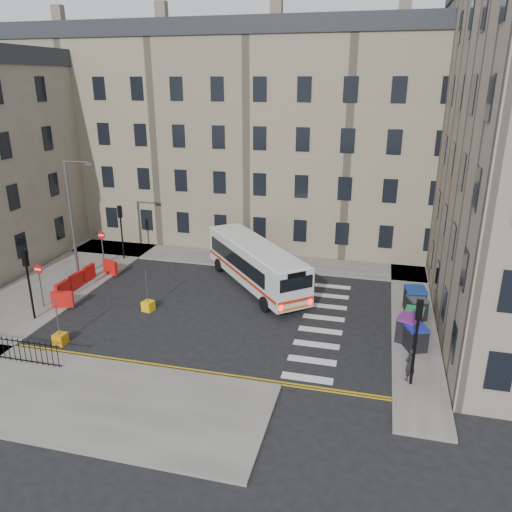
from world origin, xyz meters
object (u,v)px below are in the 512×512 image
at_px(wheelie_bin_b, 409,328).
at_px(bollard_yellow, 148,306).
at_px(wheelie_bin_a, 415,338).
at_px(wheelie_bin_d, 417,308).
at_px(pedestrian, 410,364).
at_px(bus, 255,263).
at_px(wheelie_bin_c, 414,320).
at_px(streetlamp, 72,219).
at_px(wheelie_bin_e, 415,300).
at_px(bollard_chevron, 60,339).

bearing_deg(wheelie_bin_b, bollard_yellow, -161.14).
bearing_deg(bollard_yellow, wheelie_bin_a, -3.95).
relative_size(wheelie_bin_d, pedestrian, 0.87).
bearing_deg(bus, wheelie_bin_c, -62.84).
xyz_separation_m(streetlamp, wheelie_bin_e, (22.05, 0.28, -3.46)).
bearing_deg(pedestrian, bus, -88.13).
bearing_deg(bollard_chevron, pedestrian, 2.64).
relative_size(bus, wheelie_bin_d, 7.03).
distance_m(streetlamp, wheelie_bin_d, 22.43).
height_order(wheelie_bin_b, wheelie_bin_d, wheelie_bin_b).
xyz_separation_m(bus, wheelie_bin_d, (10.14, -2.58, -0.89)).
xyz_separation_m(wheelie_bin_a, bollard_yellow, (-15.19, 1.05, -0.47)).
height_order(streetlamp, bollard_chevron, streetlamp).
height_order(wheelie_bin_d, bollard_yellow, wheelie_bin_d).
height_order(wheelie_bin_d, wheelie_bin_e, wheelie_bin_e).
bearing_deg(bollard_yellow, wheelie_bin_c, 3.83).
xyz_separation_m(bus, pedestrian, (9.52, -9.20, -0.73)).
distance_m(streetlamp, wheelie_bin_c, 22.30).
height_order(pedestrian, bollard_yellow, pedestrian).
relative_size(streetlamp, wheelie_bin_d, 5.92).
bearing_deg(wheelie_bin_c, wheelie_bin_e, 96.07).
relative_size(streetlamp, bus, 0.84).
bearing_deg(wheelie_bin_b, wheelie_bin_a, -49.24).
bearing_deg(wheelie_bin_b, wheelie_bin_d, 99.01).
bearing_deg(bollard_chevron, bollard_yellow, 61.09).
bearing_deg(streetlamp, wheelie_bin_d, -1.49).
distance_m(wheelie_bin_a, pedestrian, 2.99).
distance_m(streetlamp, wheelie_bin_a, 22.59).
bearing_deg(streetlamp, wheelie_bin_b, -9.03).
relative_size(streetlamp, bollard_yellow, 13.57).
xyz_separation_m(wheelie_bin_c, pedestrian, (-0.39, -5.03, 0.17)).
height_order(wheelie_bin_a, wheelie_bin_b, wheelie_bin_b).
bearing_deg(bus, wheelie_bin_b, -69.53).
bearing_deg(wheelie_bin_b, bus, 170.26).
distance_m(wheelie_bin_b, pedestrian, 3.77).
relative_size(pedestrian, bollard_yellow, 2.62).
bearing_deg(wheelie_bin_c, bollard_chevron, -152.44).
relative_size(wheelie_bin_b, wheelie_bin_e, 1.04).
height_order(wheelie_bin_a, bollard_yellow, wheelie_bin_a).
bearing_deg(wheelie_bin_b, streetlamp, -169.23).
bearing_deg(streetlamp, wheelie_bin_a, -10.95).
relative_size(bus, wheelie_bin_a, 6.92).
distance_m(pedestrian, bollard_chevron, 17.49).
distance_m(wheelie_bin_a, bollard_yellow, 15.23).
bearing_deg(wheelie_bin_e, bollard_chevron, -163.60).
bearing_deg(wheelie_bin_e, bollard_yellow, -175.57).
distance_m(bus, bollard_yellow, 7.54).
xyz_separation_m(bus, wheelie_bin_a, (9.90, -6.24, -0.90)).
xyz_separation_m(streetlamp, bollard_yellow, (6.71, -3.19, -4.04)).
height_order(bus, wheelie_bin_e, bus).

